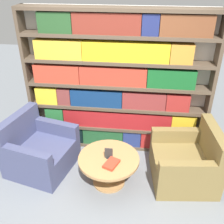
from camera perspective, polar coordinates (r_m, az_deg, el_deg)
name	(u,v)px	position (r m, az deg, el deg)	size (l,w,h in m)	color
ground_plane	(107,199)	(3.69, -1.03, -18.46)	(14.00, 14.00, 0.00)	slate
bookshelf	(117,85)	(4.04, 1.16, 5.91)	(2.82, 0.30, 2.25)	silver
armchair_left	(39,151)	(4.12, -15.60, -8.21)	(1.03, 1.05, 0.84)	#42476B
armchair_right	(187,163)	(3.92, 15.94, -10.59)	(0.94, 0.96, 0.84)	olive
coffee_table	(109,165)	(3.70, -0.71, -11.41)	(0.84, 0.84, 0.44)	#AD7F4C
table_sign	(109,154)	(3.57, -0.73, -9.09)	(0.11, 0.06, 0.16)	black
stray_book	(111,164)	(3.49, -0.13, -11.19)	(0.23, 0.27, 0.04)	#B73823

